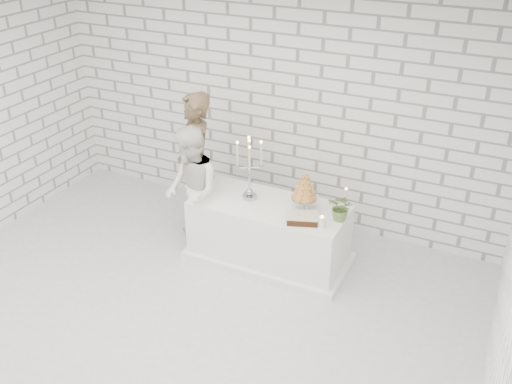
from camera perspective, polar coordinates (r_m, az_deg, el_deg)
The scene contains 13 objects.
ground at distance 6.23m, azimuth -8.21°, elevation -12.26°, with size 6.00×5.00×0.01m, color silver.
ceiling at distance 4.86m, azimuth -10.71°, elevation 15.73°, with size 6.00×5.00×0.01m, color white.
wall_back at distance 7.37m, azimuth 1.68°, elevation 8.36°, with size 6.00×0.01×3.00m, color white.
wall_right at distance 4.59m, azimuth 23.78°, elevation -7.78°, with size 0.01×5.00×3.00m, color white.
cake_table at distance 6.82m, azimuth 1.28°, elevation -3.95°, with size 1.80×0.80×0.75m, color white.
groom at distance 7.14m, azimuth -5.92°, elevation 2.60°, with size 0.68×0.45×1.87m, color #4A3826.
bride at distance 6.87m, azimuth -6.36°, elevation 0.10°, with size 0.77×0.60×1.58m, color white.
candelabra at distance 6.58m, azimuth -0.66°, elevation 2.23°, with size 0.30×0.30×0.75m, color #9E9DA7, non-canonical shape.
croquembouche at distance 6.44m, azimuth 4.80°, elevation 0.08°, with size 0.30×0.30×0.46m, color #B57230, non-canonical shape.
chocolate_cake at distance 6.30m, azimuth 4.61°, elevation -2.59°, with size 0.33×0.24×0.08m, color black.
pillar_candle at distance 6.21m, azimuth 6.50°, elevation -2.96°, with size 0.08×0.08×0.12m, color white.
extra_taper at distance 6.42m, azimuth 8.78°, elevation -1.02°, with size 0.06×0.06×0.32m, color beige.
flowers at distance 6.32m, azimuth 8.44°, elevation -1.55°, with size 0.28×0.24×0.31m, color #4D6430.
Camera 1 is at (2.80, -3.83, 4.03)m, focal length 40.55 mm.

